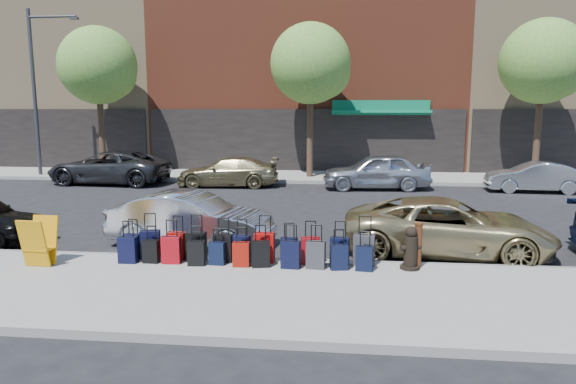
# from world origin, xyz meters

# --- Properties ---
(ground) EXTENTS (120.00, 120.00, 0.00)m
(ground) POSITION_xyz_m (0.00, 0.00, 0.00)
(ground) COLOR black
(ground) RESTS_ON ground
(sidewalk_near) EXTENTS (60.00, 4.00, 0.15)m
(sidewalk_near) POSITION_xyz_m (0.00, -6.50, 0.07)
(sidewalk_near) COLOR gray
(sidewalk_near) RESTS_ON ground
(sidewalk_far) EXTENTS (60.00, 4.00, 0.15)m
(sidewalk_far) POSITION_xyz_m (0.00, 10.00, 0.07)
(sidewalk_far) COLOR gray
(sidewalk_far) RESTS_ON ground
(curb_near) EXTENTS (60.00, 0.08, 0.15)m
(curb_near) POSITION_xyz_m (0.00, -4.48, 0.07)
(curb_near) COLOR gray
(curb_near) RESTS_ON ground
(curb_far) EXTENTS (60.00, 0.08, 0.15)m
(curb_far) POSITION_xyz_m (0.00, 7.98, 0.07)
(curb_far) COLOR gray
(curb_far) RESTS_ON ground
(building_left) EXTENTS (15.00, 12.12, 16.00)m
(building_left) POSITION_xyz_m (-16.00, 17.98, 7.98)
(building_left) COLOR tan
(building_left) RESTS_ON ground
(building_center) EXTENTS (17.00, 12.85, 20.00)m
(building_center) POSITION_xyz_m (0.00, 17.99, 9.98)
(building_center) COLOR brown
(building_center) RESTS_ON ground
(tree_left) EXTENTS (3.80, 3.80, 7.27)m
(tree_left) POSITION_xyz_m (-9.86, 9.50, 5.41)
(tree_left) COLOR black
(tree_left) RESTS_ON sidewalk_far
(tree_center) EXTENTS (3.80, 3.80, 7.27)m
(tree_center) POSITION_xyz_m (0.64, 9.50, 5.41)
(tree_center) COLOR black
(tree_center) RESTS_ON sidewalk_far
(tree_right) EXTENTS (3.80, 3.80, 7.27)m
(tree_right) POSITION_xyz_m (11.14, 9.50, 5.41)
(tree_right) COLOR black
(tree_right) RESTS_ON sidewalk_far
(streetlight) EXTENTS (2.59, 0.18, 8.00)m
(streetlight) POSITION_xyz_m (-12.80, 8.80, 4.66)
(streetlight) COLOR #333338
(streetlight) RESTS_ON sidewalk_far
(suitcase_front_0) EXTENTS (0.38, 0.23, 0.88)m
(suitcase_front_0) POSITION_xyz_m (-2.47, -4.81, 0.42)
(suitcase_front_0) COLOR black
(suitcase_front_0) RESTS_ON sidewalk_near
(suitcase_front_1) EXTENTS (0.45, 0.31, 1.01)m
(suitcase_front_1) POSITION_xyz_m (-2.08, -4.78, 0.47)
(suitcase_front_1) COLOR black
(suitcase_front_1) RESTS_ON sidewalk_near
(suitcase_front_2) EXTENTS (0.43, 0.29, 0.96)m
(suitcase_front_2) POSITION_xyz_m (-1.48, -4.76, 0.45)
(suitcase_front_2) COLOR #960E09
(suitcase_front_2) RESTS_ON sidewalk_near
(suitcase_front_3) EXTENTS (0.43, 0.24, 1.02)m
(suitcase_front_3) POSITION_xyz_m (-1.03, -4.84, 0.47)
(suitcase_front_3) COLOR black
(suitcase_front_3) RESTS_ON sidewalk_near
(suitcase_front_4) EXTENTS (0.41, 0.24, 0.96)m
(suitcase_front_4) POSITION_xyz_m (-0.44, -4.85, 0.45)
(suitcase_front_4) COLOR black
(suitcase_front_4) RESTS_ON sidewalk_near
(suitcase_front_5) EXTENTS (0.41, 0.27, 0.93)m
(suitcase_front_5) POSITION_xyz_m (-0.05, -4.79, 0.44)
(suitcase_front_5) COLOR black
(suitcase_front_5) RESTS_ON sidewalk_near
(suitcase_front_6) EXTENTS (0.43, 0.25, 1.02)m
(suitcase_front_6) POSITION_xyz_m (0.45, -4.78, 0.47)
(suitcase_front_6) COLOR #B10C0B
(suitcase_front_6) RESTS_ON sidewalk_near
(suitcase_front_7) EXTENTS (0.36, 0.20, 0.87)m
(suitcase_front_7) POSITION_xyz_m (0.98, -4.78, 0.42)
(suitcase_front_7) COLOR black
(suitcase_front_7) RESTS_ON sidewalk_near
(suitcase_front_8) EXTENTS (0.40, 0.24, 0.92)m
(suitcase_front_8) POSITION_xyz_m (1.44, -4.80, 0.44)
(suitcase_front_8) COLOR maroon
(suitcase_front_8) RESTS_ON sidewalk_near
(suitcase_front_9) EXTENTS (0.42, 0.27, 0.94)m
(suitcase_front_9) POSITION_xyz_m (2.05, -4.81, 0.45)
(suitcase_front_9) COLOR black
(suitcase_front_9) RESTS_ON sidewalk_near
(suitcase_front_10) EXTENTS (0.47, 0.30, 1.06)m
(suitcase_front_10) POSITION_xyz_m (2.56, -4.79, 0.48)
(suitcase_front_10) COLOR #343439
(suitcase_front_10) RESTS_ON sidewalk_near
(suitcase_back_0) EXTENTS (0.39, 0.23, 0.91)m
(suitcase_back_0) POSITION_xyz_m (-2.44, -5.14, 0.43)
(suitcase_back_0) COLOR black
(suitcase_back_0) RESTS_ON sidewalk_near
(suitcase_back_1) EXTENTS (0.34, 0.20, 0.80)m
(suitcase_back_1) POSITION_xyz_m (-1.95, -5.09, 0.40)
(suitcase_back_1) COLOR black
(suitcase_back_1) RESTS_ON sidewalk_near
(suitcase_back_2) EXTENTS (0.40, 0.25, 0.94)m
(suitcase_back_2) POSITION_xyz_m (-1.50, -5.07, 0.44)
(suitcase_back_2) COLOR maroon
(suitcase_back_2) RESTS_ON sidewalk_near
(suitcase_back_3) EXTENTS (0.37, 0.23, 0.84)m
(suitcase_back_3) POSITION_xyz_m (-0.94, -5.16, 0.41)
(suitcase_back_3) COLOR black
(suitcase_back_3) RESTS_ON sidewalk_near
(suitcase_back_4) EXTENTS (0.34, 0.21, 0.78)m
(suitcase_back_4) POSITION_xyz_m (-0.51, -5.07, 0.39)
(suitcase_back_4) COLOR black
(suitcase_back_4) RESTS_ON sidewalk_near
(suitcase_back_5) EXTENTS (0.36, 0.22, 0.83)m
(suitcase_back_5) POSITION_xyz_m (0.01, -5.14, 0.41)
(suitcase_back_5) COLOR maroon
(suitcase_back_5) RESTS_ON sidewalk_near
(suitcase_back_6) EXTENTS (0.40, 0.28, 0.88)m
(suitcase_back_6) POSITION_xyz_m (0.42, -5.13, 0.43)
(suitcase_back_6) COLOR black
(suitcase_back_6) RESTS_ON sidewalk_near
(suitcase_back_7) EXTENTS (0.40, 0.25, 0.92)m
(suitcase_back_7) POSITION_xyz_m (1.05, -5.14, 0.44)
(suitcase_back_7) COLOR black
(suitcase_back_7) RESTS_ON sidewalk_near
(suitcase_back_8) EXTENTS (0.40, 0.26, 0.91)m
(suitcase_back_8) POSITION_xyz_m (1.57, -5.11, 0.44)
(suitcase_back_8) COLOR #323337
(suitcase_back_8) RESTS_ON sidewalk_near
(suitcase_back_9) EXTENTS (0.38, 0.26, 0.84)m
(suitcase_back_9) POSITION_xyz_m (2.04, -5.14, 0.41)
(suitcase_back_9) COLOR black
(suitcase_back_9) RESTS_ON sidewalk_near
(suitcase_back_10) EXTENTS (0.37, 0.24, 0.81)m
(suitcase_back_10) POSITION_xyz_m (2.55, -5.16, 0.40)
(suitcase_back_10) COLOR black
(suitcase_back_10) RESTS_ON sidewalk_near
(fire_hydrant) EXTENTS (0.46, 0.40, 0.90)m
(fire_hydrant) POSITION_xyz_m (3.50, -4.94, 0.56)
(fire_hydrant) COLOR black
(fire_hydrant) RESTS_ON sidewalk_near
(bollard) EXTENTS (0.18, 0.18, 0.95)m
(bollard) POSITION_xyz_m (3.66, -4.84, 0.64)
(bollard) COLOR #38190C
(bollard) RESTS_ON sidewalk_near
(display_rack) EXTENTS (0.60, 0.65, 1.02)m
(display_rack) POSITION_xyz_m (-4.20, -5.52, 0.65)
(display_rack) COLOR orange
(display_rack) RESTS_ON sidewalk_near
(car_near_1) EXTENTS (4.23, 1.94, 1.35)m
(car_near_1) POSITION_xyz_m (-1.66, -3.10, 0.67)
(car_near_1) COLOR silver
(car_near_1) RESTS_ON ground
(car_near_2) EXTENTS (4.99, 2.71, 1.33)m
(car_near_2) POSITION_xyz_m (4.57, -3.25, 0.66)
(car_near_2) COLOR tan
(car_near_2) RESTS_ON ground
(car_far_0) EXTENTS (5.61, 2.87, 1.52)m
(car_far_0) POSITION_xyz_m (-8.57, 7.07, 0.76)
(car_far_0) COLOR #323134
(car_far_0) RESTS_ON ground
(car_far_1) EXTENTS (4.55, 2.05, 1.29)m
(car_far_1) POSITION_xyz_m (-2.95, 6.83, 0.65)
(car_far_1) COLOR #8E8157
(car_far_1) RESTS_ON ground
(car_far_2) EXTENTS (4.65, 2.15, 1.54)m
(car_far_2) POSITION_xyz_m (3.53, 6.74, 0.77)
(car_far_2) COLOR silver
(car_far_2) RESTS_ON ground
(car_far_3) EXTENTS (3.89, 1.58, 1.26)m
(car_far_3) POSITION_xyz_m (9.97, 6.61, 0.63)
(car_far_3) COLOR silver
(car_far_3) RESTS_ON ground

